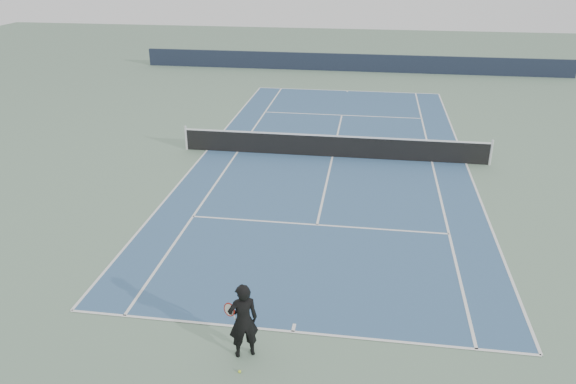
# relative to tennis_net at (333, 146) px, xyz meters

# --- Properties ---
(ground) EXTENTS (80.00, 80.00, 0.00)m
(ground) POSITION_rel_tennis_net_xyz_m (0.00, 0.00, -0.50)
(ground) COLOR slate
(court_surface) EXTENTS (10.97, 23.77, 0.01)m
(court_surface) POSITION_rel_tennis_net_xyz_m (0.00, 0.00, -0.50)
(court_surface) COLOR #36587F
(court_surface) RESTS_ON ground
(tennis_net) EXTENTS (12.90, 0.10, 1.07)m
(tennis_net) POSITION_rel_tennis_net_xyz_m (0.00, 0.00, 0.00)
(tennis_net) COLOR silver
(tennis_net) RESTS_ON ground
(windscreen_far) EXTENTS (30.00, 0.25, 1.20)m
(windscreen_far) POSITION_rel_tennis_net_xyz_m (0.00, 17.88, 0.10)
(windscreen_far) COLOR black
(windscreen_far) RESTS_ON ground
(tennis_player) EXTENTS (0.86, 0.72, 1.79)m
(tennis_player) POSITION_rel_tennis_net_xyz_m (-0.94, -12.79, 0.39)
(tennis_player) COLOR black
(tennis_player) RESTS_ON ground
(tennis_ball) EXTENTS (0.06, 0.06, 0.06)m
(tennis_ball) POSITION_rel_tennis_net_xyz_m (-0.91, -13.38, -0.47)
(tennis_ball) COLOR #D1E32E
(tennis_ball) RESTS_ON ground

